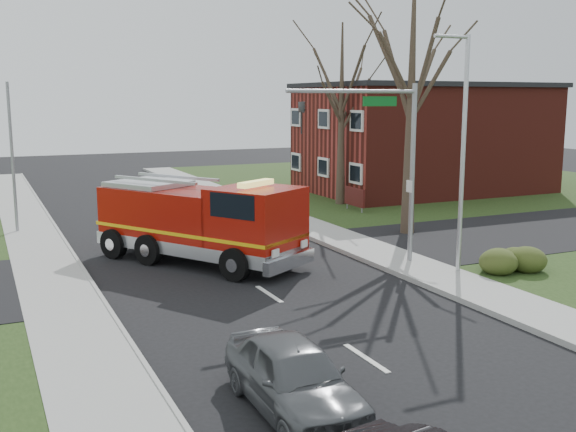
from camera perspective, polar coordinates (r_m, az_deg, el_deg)
name	(u,v)px	position (r m, az deg, el deg)	size (l,w,h in m)	color
ground	(269,294)	(21.92, -1.62, -6.65)	(120.00, 120.00, 0.00)	black
sidewalk_right	(427,272)	(24.91, 11.65, -4.64)	(2.40, 80.00, 0.15)	#999994
sidewalk_left	(69,318)	(20.39, -18.02, -8.21)	(2.40, 80.00, 0.15)	#999994
brick_building	(423,138)	(46.28, 11.39, 6.51)	(15.40, 10.40, 7.25)	maroon
health_center_sign	(355,197)	(37.32, 5.65, 1.59)	(0.12, 2.00, 1.40)	#44110F
hedge_corner	(507,256)	(25.80, 18.04, -3.27)	(2.80, 2.00, 0.90)	#303F17
bare_tree_near	(412,72)	(30.95, 10.45, 11.91)	(6.00, 6.00, 12.00)	#32291D
bare_tree_far	(342,94)	(39.35, 4.56, 10.23)	(5.25, 5.25, 10.50)	#32291D
traffic_signal_mast	(384,142)	(24.84, 8.12, 6.26)	(5.29, 0.18, 6.80)	gray
streetlight_pole	(462,148)	(24.37, 14.51, 5.61)	(1.48, 0.16, 8.40)	#B7BABF
utility_pole_far	(12,159)	(33.47, -22.29, 4.47)	(0.14, 0.14, 7.00)	gray
fire_engine	(201,224)	(25.95, -7.36, -0.66)	(6.75, 8.58, 3.36)	#8E0F06
parked_car_maroon	(294,377)	(13.88, 0.50, -13.44)	(1.76, 4.37, 1.49)	#4E5054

